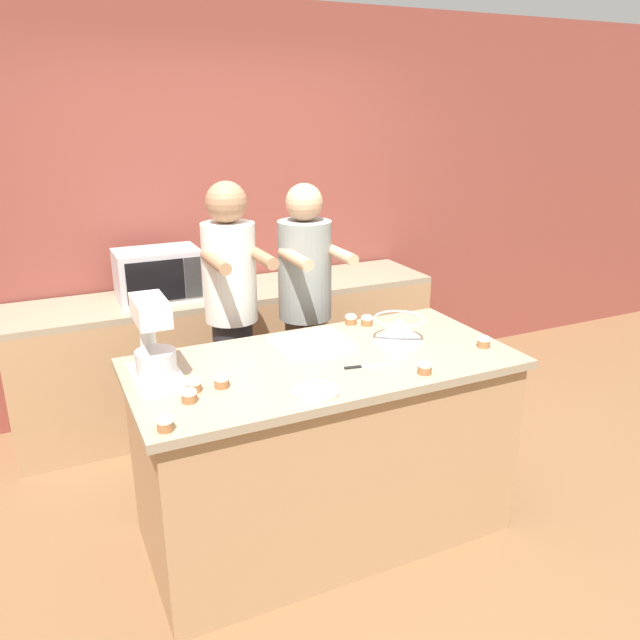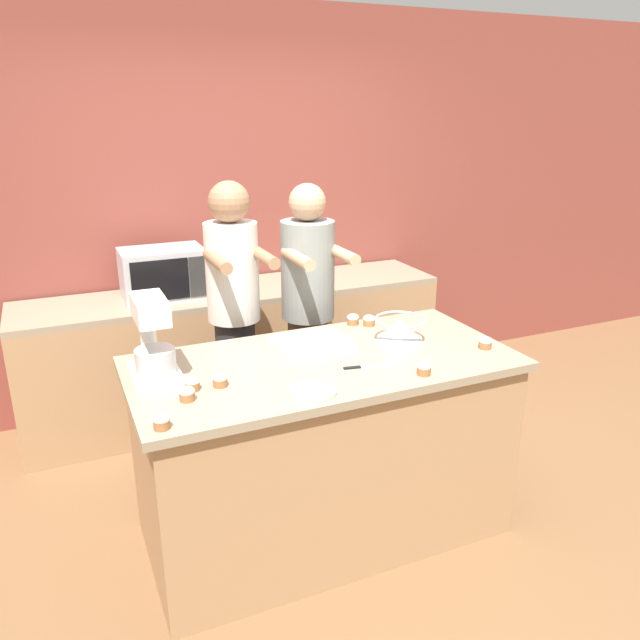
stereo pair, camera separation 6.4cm
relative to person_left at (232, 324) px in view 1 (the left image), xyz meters
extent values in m
plane|color=brown|center=(0.21, -0.71, -0.91)|extent=(16.00, 16.00, 0.00)
cube|color=brown|center=(0.21, 1.08, 0.44)|extent=(10.00, 0.06, 2.70)
cube|color=#A87F56|center=(0.21, -0.71, -0.46)|extent=(1.71, 0.81, 0.89)
cube|color=gray|center=(0.21, -0.71, 0.00)|extent=(1.78, 0.86, 0.04)
cube|color=#A87F56|center=(0.21, 0.73, -0.49)|extent=(2.80, 0.60, 0.84)
cube|color=gray|center=(0.21, 0.73, -0.05)|extent=(2.80, 0.60, 0.04)
cylinder|color=#232328|center=(0.00, 0.00, -0.44)|extent=(0.22, 0.22, 0.93)
cylinder|color=silver|center=(0.00, 0.00, 0.29)|extent=(0.28, 0.28, 0.53)
sphere|color=#936B4C|center=(0.00, 0.00, 0.66)|extent=(0.22, 0.22, 0.22)
cylinder|color=#936B4C|center=(-0.12, -0.17, 0.40)|extent=(0.06, 0.34, 0.06)
cylinder|color=#936B4C|center=(0.12, -0.17, 0.40)|extent=(0.06, 0.34, 0.06)
cylinder|color=brown|center=(0.44, 0.00, -0.47)|extent=(0.24, 0.24, 0.89)
cylinder|color=gray|center=(0.44, 0.00, 0.25)|extent=(0.30, 0.30, 0.56)
sphere|color=tan|center=(0.44, 0.00, 0.64)|extent=(0.21, 0.21, 0.21)
cylinder|color=tan|center=(0.31, -0.17, 0.37)|extent=(0.06, 0.34, 0.06)
cylinder|color=tan|center=(0.57, -0.17, 0.37)|extent=(0.06, 0.34, 0.06)
cube|color=white|center=(-0.53, -0.59, 0.04)|extent=(0.20, 0.30, 0.03)
cylinder|color=white|center=(-0.53, -0.47, 0.17)|extent=(0.07, 0.07, 0.23)
cube|color=white|center=(-0.53, -0.60, 0.33)|extent=(0.13, 0.26, 0.10)
cylinder|color=#BCBCC1|center=(-0.53, -0.63, 0.11)|extent=(0.17, 0.17, 0.11)
cone|color=#BCBCC1|center=(0.65, -0.66, 0.08)|extent=(0.25, 0.25, 0.12)
torus|color=#BCBCC1|center=(0.65, -0.66, 0.14)|extent=(0.25, 0.25, 0.01)
cube|color=#BCBCC1|center=(0.23, -0.52, 0.03)|extent=(0.38, 0.28, 0.02)
cube|color=white|center=(0.23, -0.52, 0.05)|extent=(0.31, 0.22, 0.02)
cube|color=#B7B7BC|center=(-0.25, 0.73, 0.13)|extent=(0.51, 0.33, 0.32)
cube|color=black|center=(-0.29, 0.57, 0.13)|extent=(0.34, 0.01, 0.25)
cube|color=#2D2D2D|center=(-0.06, 0.57, 0.13)|extent=(0.10, 0.01, 0.25)
cylinder|color=beige|center=(0.03, -1.03, 0.03)|extent=(0.20, 0.20, 0.02)
cube|color=#BCBCC1|center=(0.40, -0.88, 0.03)|extent=(0.14, 0.04, 0.01)
cube|color=black|center=(0.29, -0.86, 0.03)|extent=(0.08, 0.03, 0.01)
cylinder|color=#9E6038|center=(-0.30, -0.80, 0.04)|extent=(0.06, 0.06, 0.03)
ellipsoid|color=beige|center=(-0.30, -0.80, 0.06)|extent=(0.06, 0.06, 0.04)
cylinder|color=#9E6038|center=(-0.46, -0.88, 0.04)|extent=(0.06, 0.06, 0.03)
ellipsoid|color=beige|center=(-0.46, -0.88, 0.06)|extent=(0.06, 0.06, 0.04)
cylinder|color=#9E6038|center=(-0.41, -0.79, 0.04)|extent=(0.06, 0.06, 0.03)
ellipsoid|color=beige|center=(-0.41, -0.79, 0.06)|extent=(0.06, 0.06, 0.04)
cylinder|color=#9E6038|center=(0.63, -0.39, 0.04)|extent=(0.06, 0.06, 0.03)
ellipsoid|color=beige|center=(0.63, -0.39, 0.06)|extent=(0.06, 0.06, 0.04)
cylinder|color=#9E6038|center=(0.98, -0.90, 0.04)|extent=(0.06, 0.06, 0.03)
ellipsoid|color=beige|center=(0.98, -0.90, 0.06)|extent=(0.06, 0.06, 0.04)
cylinder|color=#9E6038|center=(-0.59, -1.07, 0.04)|extent=(0.06, 0.06, 0.03)
ellipsoid|color=beige|center=(-0.59, -1.07, 0.06)|extent=(0.06, 0.06, 0.04)
cylinder|color=#9E6038|center=(0.54, -1.05, 0.04)|extent=(0.06, 0.06, 0.03)
ellipsoid|color=beige|center=(0.54, -1.05, 0.06)|extent=(0.06, 0.06, 0.04)
cylinder|color=#9E6038|center=(0.56, -0.33, 0.04)|extent=(0.06, 0.06, 0.03)
ellipsoid|color=beige|center=(0.56, -0.33, 0.06)|extent=(0.06, 0.06, 0.04)
camera|label=1|loc=(-0.94, -3.11, 1.14)|focal=35.00mm
camera|label=2|loc=(-0.88, -3.14, 1.14)|focal=35.00mm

